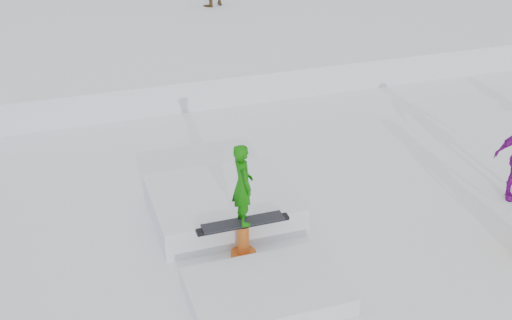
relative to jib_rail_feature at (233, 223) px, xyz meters
name	(u,v)px	position (x,y,z in m)	size (l,w,h in m)	color
ground	(266,278)	(0.15, -1.30, -0.30)	(120.00, 120.00, 0.00)	white
snow_midrise	(123,11)	(0.15, 14.70, 0.10)	(50.00, 18.00, 0.80)	white
jib_rail_feature	(233,223)	(0.00, 0.00, 0.00)	(2.60, 4.40, 2.11)	white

